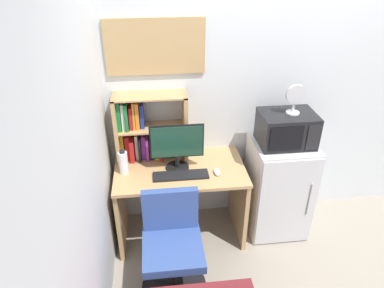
# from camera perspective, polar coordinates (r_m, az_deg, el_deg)

# --- Properties ---
(wall_back) EXTENTS (6.40, 0.04, 2.60)m
(wall_back) POSITION_cam_1_polar(r_m,az_deg,el_deg) (3.45, 21.39, 8.72)
(wall_back) COLOR silver
(wall_back) RESTS_ON ground_plane
(wall_left) EXTENTS (0.04, 4.40, 2.60)m
(wall_left) POSITION_cam_1_polar(r_m,az_deg,el_deg) (1.72, -20.13, -13.29)
(wall_left) COLOR silver
(wall_left) RESTS_ON ground_plane
(desk) EXTENTS (1.11, 0.64, 0.74)m
(desk) POSITION_cam_1_polar(r_m,az_deg,el_deg) (3.16, -1.88, -7.48)
(desk) COLOR tan
(desk) RESTS_ON ground_plane
(hutch_bookshelf) EXTENTS (0.61, 0.23, 0.60)m
(hutch_bookshelf) POSITION_cam_1_polar(r_m,az_deg,el_deg) (3.06, -7.95, 2.41)
(hutch_bookshelf) COLOR tan
(hutch_bookshelf) RESTS_ON desk
(monitor) EXTENTS (0.45, 0.20, 0.41)m
(monitor) POSITION_cam_1_polar(r_m,az_deg,el_deg) (2.91, -2.45, -0.17)
(monitor) COLOR black
(monitor) RESTS_ON desk
(keyboard) EXTENTS (0.46, 0.13, 0.02)m
(keyboard) POSITION_cam_1_polar(r_m,az_deg,el_deg) (2.92, -1.81, -5.09)
(keyboard) COLOR black
(keyboard) RESTS_ON desk
(computer_mouse) EXTENTS (0.05, 0.11, 0.03)m
(computer_mouse) POSITION_cam_1_polar(r_m,az_deg,el_deg) (2.96, 4.02, -4.51)
(computer_mouse) COLOR silver
(computer_mouse) RESTS_ON desk
(water_bottle) EXTENTS (0.08, 0.08, 0.22)m
(water_bottle) POSITION_cam_1_polar(r_m,az_deg,el_deg) (2.97, -11.03, -2.94)
(water_bottle) COLOR silver
(water_bottle) RESTS_ON desk
(mini_fridge) EXTENTS (0.53, 0.52, 0.92)m
(mini_fridge) POSITION_cam_1_polar(r_m,az_deg,el_deg) (3.37, 13.72, -6.74)
(mini_fridge) COLOR silver
(mini_fridge) RESTS_ON ground_plane
(microwave) EXTENTS (0.46, 0.35, 0.28)m
(microwave) POSITION_cam_1_polar(r_m,az_deg,el_deg) (3.06, 15.03, 2.39)
(microwave) COLOR black
(microwave) RESTS_ON mini_fridge
(desk_fan) EXTENTS (0.16, 0.11, 0.25)m
(desk_fan) POSITION_cam_1_polar(r_m,az_deg,el_deg) (2.96, 16.35, 7.23)
(desk_fan) COLOR silver
(desk_fan) RESTS_ON microwave
(desk_chair) EXTENTS (0.52, 0.52, 0.83)m
(desk_chair) POSITION_cam_1_polar(r_m,az_deg,el_deg) (2.84, -3.16, -16.92)
(desk_chair) COLOR black
(desk_chair) RESTS_ON ground_plane
(wall_corkboard) EXTENTS (0.80, 0.02, 0.45)m
(wall_corkboard) POSITION_cam_1_polar(r_m,az_deg,el_deg) (2.91, -5.96, 15.35)
(wall_corkboard) COLOR tan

